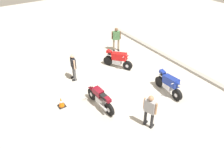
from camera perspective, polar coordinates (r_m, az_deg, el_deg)
name	(u,v)px	position (r m, az deg, el deg)	size (l,w,h in m)	color
ground_plane	(120,87)	(12.19, 2.20, -3.31)	(40.00, 40.00, 0.00)	#B7B2A8
curb_edge	(178,63)	(14.91, 16.74, 2.95)	(14.00, 0.30, 0.15)	#9C978F
motorcycle_maroon_cruiser	(100,98)	(10.62, -3.05, -6.19)	(2.09, 0.70, 1.09)	black
motorcycle_blue_sportbike	(169,83)	(11.83, 14.60, -2.27)	(1.96, 0.70, 1.14)	black
motorcycle_red_sportbike	(118,59)	(13.66, 1.56, 4.06)	(1.80, 1.11, 1.14)	black
person_in_green_shirt	(116,38)	(15.60, 1.10, 9.53)	(0.48, 0.62, 1.70)	gray
person_in_black_shirt	(73,66)	(12.54, -10.00, 2.30)	(0.63, 0.37, 1.61)	#59595B
person_in_gray_shirt	(150,109)	(9.49, 9.77, -8.92)	(0.65, 0.41, 1.69)	#262628
traffic_cone	(61,102)	(11.07, -13.04, -7.01)	(0.36, 0.36, 0.53)	black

